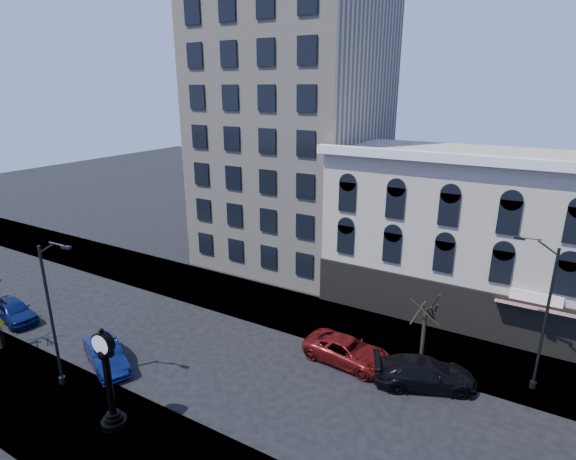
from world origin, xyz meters
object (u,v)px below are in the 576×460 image
Objects in this scene: street_clock at (109,383)px; warning_sign at (1,326)px; car_near_b at (106,355)px; street_lamp_near at (53,277)px; car_near_a at (13,311)px.

warning_sign is (-12.24, 1.27, -1.01)m from street_clock.
warning_sign reaches higher than car_near_b.
warning_sign is (-7.46, 0.34, -5.25)m from street_lamp_near.
street_clock is 12.35m from warning_sign.
warning_sign is at bearing 167.61° from street_clock.
car_near_a is at bearing 111.48° from car_near_b.
street_lamp_near is at bearing -96.97° from car_near_a.
car_near_a is at bearing 159.97° from street_clock.
car_near_a is (-10.61, 2.78, -6.05)m from street_lamp_near.
street_lamp_near is (-4.78, 0.93, 4.24)m from street_clock.
street_lamp_near is 9.13m from warning_sign.
street_clock reaches higher than car_near_a.
street_lamp_near is 1.87× the size of car_near_a.
street_lamp_near reaches higher than car_near_b.
car_near_a is (-3.15, 2.44, -0.80)m from warning_sign.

